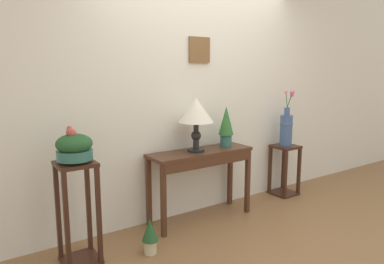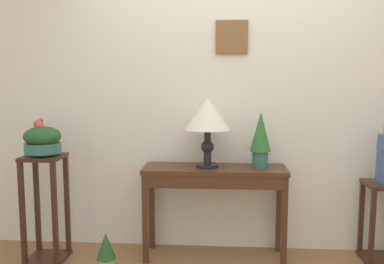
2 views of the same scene
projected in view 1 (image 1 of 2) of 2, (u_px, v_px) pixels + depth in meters
ground_plane at (283, 255)px, 3.12m from camera, size 12.00×12.00×0.01m
back_wall_with_art at (197, 88)px, 3.94m from camera, size 9.00×0.13×2.80m
console_table at (202, 162)px, 3.75m from camera, size 1.15×0.37×0.76m
table_lamp at (196, 112)px, 3.65m from camera, size 0.36×0.36×0.56m
potted_plant_on_console at (226, 124)px, 3.93m from camera, size 0.17×0.17×0.44m
pedestal_stand_left at (78, 213)px, 2.93m from camera, size 0.30×0.30×0.86m
planter_bowl_wide_left at (74, 147)px, 2.83m from camera, size 0.29×0.29×0.29m
pedestal_stand_right at (284, 170)px, 4.59m from camera, size 0.30×0.30×0.65m
flower_vase_tall_right at (286, 127)px, 4.49m from camera, size 0.18×0.16×0.71m
potted_plant_floor at (150, 234)px, 3.11m from camera, size 0.14×0.14×0.32m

